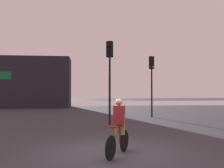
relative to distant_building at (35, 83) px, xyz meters
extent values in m
plane|color=#333338|center=(6.70, -22.12, -2.85)|extent=(120.00, 120.00, 0.00)
cube|color=gray|center=(6.70, 10.00, -2.85)|extent=(80.00, 16.00, 0.01)
cube|color=black|center=(0.00, 0.00, 0.00)|extent=(8.10, 4.00, 5.70)
cylinder|color=black|center=(7.21, -15.68, -0.98)|extent=(0.12, 0.12, 3.73)
cube|color=black|center=(7.21, -15.68, 1.33)|extent=(0.40, 0.39, 0.90)
cylinder|color=black|center=(7.13, -15.79, 1.62)|extent=(0.17, 0.14, 0.19)
cube|color=black|center=(7.12, -15.80, 1.73)|extent=(0.22, 0.21, 0.02)
cylinder|color=black|center=(7.13, -15.79, 1.33)|extent=(0.17, 0.14, 0.19)
cube|color=black|center=(7.12, -15.80, 1.44)|extent=(0.22, 0.21, 0.02)
cylinder|color=black|center=(7.13, -15.79, 1.04)|extent=(0.17, 0.14, 0.19)
cube|color=black|center=(7.12, -15.80, 1.15)|extent=(0.22, 0.21, 0.02)
cylinder|color=black|center=(10.58, -12.02, -1.13)|extent=(0.12, 0.12, 3.45)
cube|color=black|center=(10.58, -12.02, 1.05)|extent=(0.40, 0.38, 0.90)
cylinder|color=black|center=(10.66, -12.13, 1.34)|extent=(0.17, 0.13, 0.19)
cube|color=black|center=(10.67, -12.15, 1.45)|extent=(0.22, 0.21, 0.02)
cylinder|color=black|center=(10.66, -12.13, 1.05)|extent=(0.17, 0.13, 0.19)
cube|color=black|center=(10.67, -12.15, 1.16)|extent=(0.22, 0.21, 0.02)
cylinder|color=green|center=(10.66, -12.13, 0.76)|extent=(0.17, 0.13, 0.19)
cube|color=black|center=(10.67, -12.15, 0.87)|extent=(0.22, 0.21, 0.02)
cylinder|color=black|center=(6.56, -22.85, -2.52)|extent=(0.35, 0.60, 0.66)
cylinder|color=black|center=(7.07, -21.93, -2.52)|extent=(0.35, 0.60, 0.66)
cylinder|color=maroon|center=(6.82, -22.39, -2.02)|extent=(0.44, 0.75, 0.04)
cylinder|color=maroon|center=(6.89, -22.26, -2.25)|extent=(0.04, 0.04, 0.55)
cylinder|color=maroon|center=(6.59, -22.81, -1.97)|extent=(0.42, 0.25, 0.03)
cylinder|color=olive|center=(6.80, -22.21, -1.97)|extent=(0.11, 0.11, 0.60)
cylinder|color=olive|center=(6.98, -22.31, -1.97)|extent=(0.11, 0.11, 0.60)
cube|color=maroon|center=(6.87, -22.30, -1.70)|extent=(0.36, 0.32, 0.54)
sphere|color=tan|center=(6.85, -22.33, -1.33)|extent=(0.20, 0.20, 0.20)
camera|label=1|loc=(5.91, -29.48, -1.02)|focal=40.00mm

